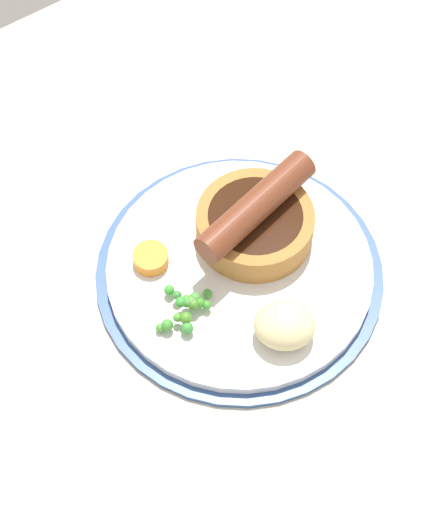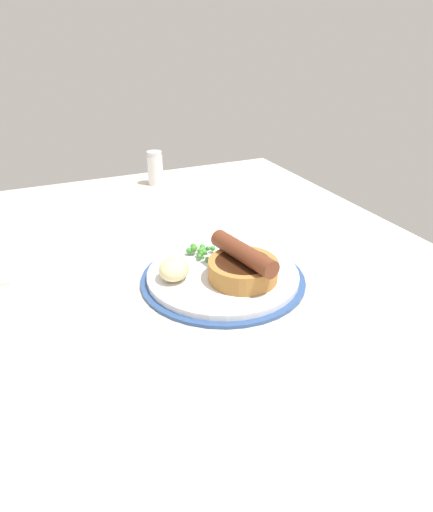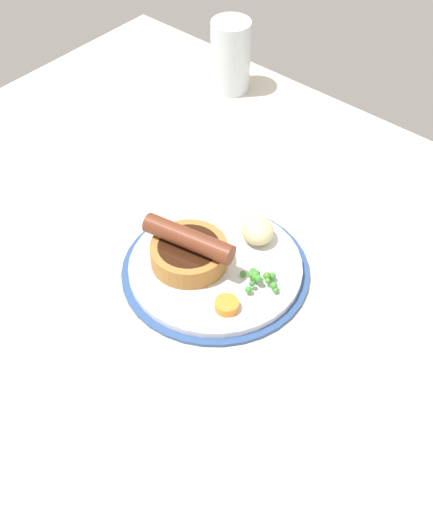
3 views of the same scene
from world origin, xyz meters
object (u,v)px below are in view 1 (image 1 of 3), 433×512
sausage_pudding (255,220)px  potato_chunk_0 (285,325)px  carrot_slice_1 (151,258)px  pea_pile (186,308)px  dinner_plate (240,270)px

sausage_pudding → potato_chunk_0: (-3.89, -8.74, -0.51)cm
sausage_pudding → potato_chunk_0: size_ratio=2.55×
potato_chunk_0 → carrot_slice_1: (-4.60, 11.56, -0.94)cm
pea_pile → carrot_slice_1: (0.44, 5.67, -0.37)cm
dinner_plate → potato_chunk_0: potato_chunk_0 is taller
dinner_plate → pea_pile: size_ratio=4.30×
potato_chunk_0 → carrot_slice_1: 12.48cm
sausage_pudding → carrot_slice_1: (-8.49, 2.82, -1.45)cm
sausage_pudding → carrot_slice_1: 9.06cm
pea_pile → carrot_slice_1: bearing=85.6°
pea_pile → potato_chunk_0: bearing=-49.5°
dinner_plate → carrot_slice_1: carrot_slice_1 is taller
pea_pile → potato_chunk_0: size_ratio=1.16×
dinner_plate → sausage_pudding: 4.33cm
potato_chunk_0 → carrot_slice_1: size_ratio=1.64×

